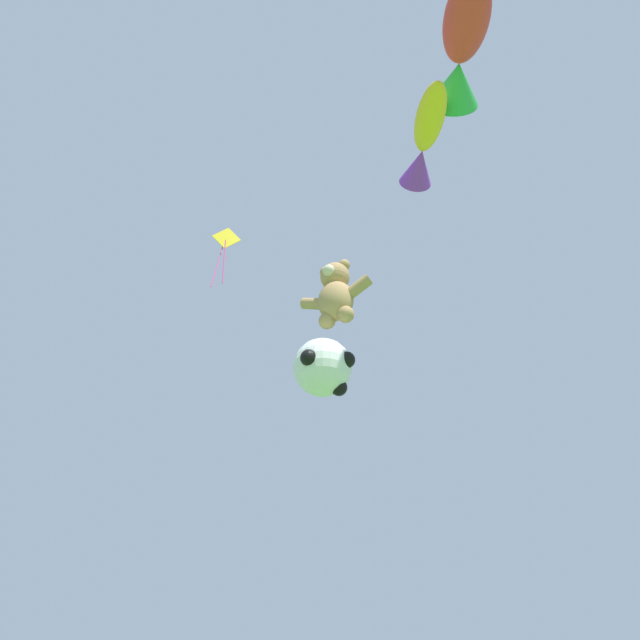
# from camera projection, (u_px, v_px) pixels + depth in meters

# --- Properties ---
(teddy_bear_kite) EXTENTS (1.60, 0.71, 1.63)m
(teddy_bear_kite) POSITION_uv_depth(u_px,v_px,m) (335.00, 293.00, 8.64)
(teddy_bear_kite) COLOR tan
(soccer_ball_kite) EXTENTS (1.18, 1.17, 1.08)m
(soccer_ball_kite) POSITION_uv_depth(u_px,v_px,m) (323.00, 367.00, 7.70)
(soccer_ball_kite) COLOR white
(fish_kite_goldfin) EXTENTS (1.84, 2.40, 0.79)m
(fish_kite_goldfin) POSITION_uv_depth(u_px,v_px,m) (424.00, 144.00, 9.76)
(fish_kite_goldfin) COLOR yellow
(fish_kite_crimson) EXTENTS (1.95, 2.63, 1.12)m
(fish_kite_crimson) POSITION_uv_depth(u_px,v_px,m) (461.00, 54.00, 8.83)
(fish_kite_crimson) COLOR red
(diamond_kite) EXTENTS (0.68, 0.59, 2.51)m
(diamond_kite) POSITION_uv_depth(u_px,v_px,m) (225.00, 245.00, 12.91)
(diamond_kite) COLOR yellow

